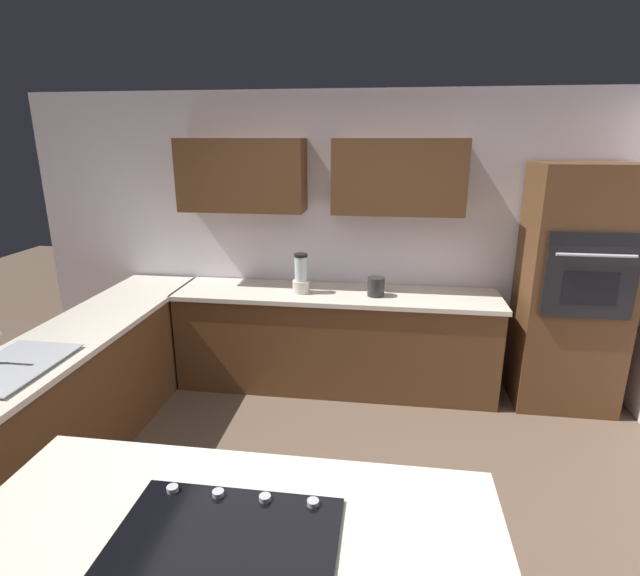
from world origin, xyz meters
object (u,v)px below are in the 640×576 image
wall_oven (573,289)px  kettle (376,287)px  sink_unit (11,366)px  cooktop (222,546)px  blender (301,276)px

wall_oven → kettle: bearing=1.5°
sink_unit → cooktop: bearing=146.2°
wall_oven → sink_unit: wall_oven is taller
blender → kettle: (-0.65, 0.00, -0.07)m
cooktop → sink_unit: bearing=-33.8°
sink_unit → blender: size_ratio=2.01×
kettle → cooktop: bearing=81.6°
wall_oven → cooktop: size_ratio=2.66×
blender → sink_unit: bearing=50.1°
cooktop → kettle: 2.85m
sink_unit → wall_oven: bearing=-154.6°
blender → kettle: bearing=180.0°
blender → wall_oven: bearing=-178.9°
wall_oven → cooktop: wall_oven is taller
sink_unit → blender: 2.23m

